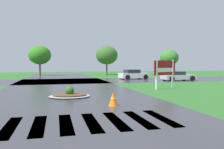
% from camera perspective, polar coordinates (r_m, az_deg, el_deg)
% --- Properties ---
extents(asphalt_roadway, '(10.49, 80.00, 0.01)m').
position_cam_1_polar(asphalt_roadway, '(13.27, -10.57, -6.39)').
color(asphalt_roadway, '#35353A').
rests_on(asphalt_roadway, ground).
extents(asphalt_cross_road, '(90.00, 9.44, 0.01)m').
position_cam_1_polar(asphalt_cross_road, '(28.48, -12.41, -1.62)').
color(asphalt_cross_road, '#35353A').
rests_on(asphalt_cross_road, ground).
extents(crosswalk_stripes, '(6.75, 2.84, 0.01)m').
position_cam_1_polar(crosswalk_stripes, '(8.22, -8.38, -11.96)').
color(crosswalk_stripes, white).
rests_on(crosswalk_stripes, ground).
extents(estate_billboard, '(2.37, 0.95, 2.44)m').
position_cam_1_polar(estate_billboard, '(19.58, 13.18, 1.27)').
color(estate_billboard, white).
rests_on(estate_billboard, ground).
extents(median_island, '(2.61, 2.15, 0.68)m').
position_cam_1_polar(median_island, '(14.61, -10.63, -5.04)').
color(median_island, '#9E9B93').
rests_on(median_island, ground).
extents(car_white_sedan, '(4.20, 2.54, 1.33)m').
position_cam_1_polar(car_white_sedan, '(31.81, 5.40, -0.02)').
color(car_white_sedan, silver).
rests_on(car_white_sedan, ground).
extents(car_blue_compact, '(4.20, 2.13, 1.17)m').
position_cam_1_polar(car_blue_compact, '(29.90, 16.26, -0.42)').
color(car_blue_compact, '#B7B7BF').
rests_on(car_blue_compact, ground).
extents(traffic_cone, '(0.45, 0.45, 0.71)m').
position_cam_1_polar(traffic_cone, '(11.23, 0.29, -6.23)').
color(traffic_cone, orange).
rests_on(traffic_cone, ground).
extents(background_treeline, '(42.75, 5.05, 5.63)m').
position_cam_1_polar(background_treeline, '(43.14, -7.38, 4.60)').
color(background_treeline, '#4C3823').
rests_on(background_treeline, ground).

